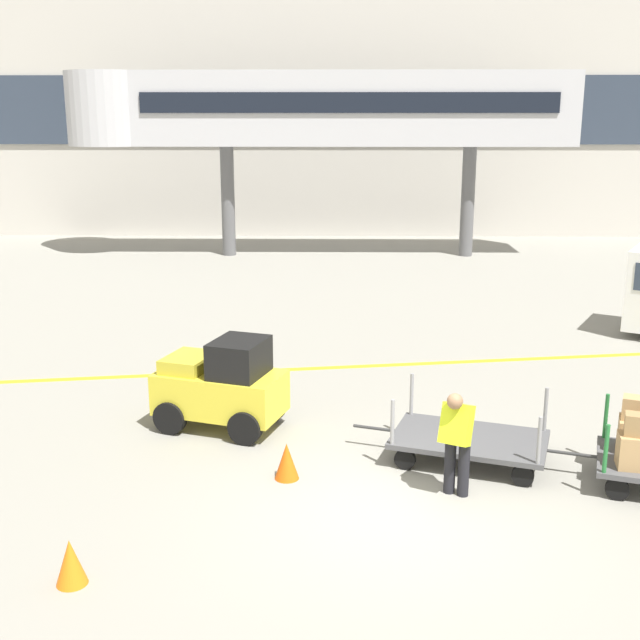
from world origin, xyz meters
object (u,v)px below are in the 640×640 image
(baggage_cart_lead, at_px, (469,440))
(baggage_handler, at_px, (457,438))
(safety_cone_far, at_px, (71,562))
(baggage_tug, at_px, (222,386))
(safety_cone_near, at_px, (287,461))

(baggage_cart_lead, distance_m, baggage_handler, 1.33)
(safety_cone_far, bearing_deg, baggage_tug, 76.80)
(baggage_tug, distance_m, baggage_handler, 4.33)
(safety_cone_near, relative_size, safety_cone_far, 1.00)
(safety_cone_far, bearing_deg, safety_cone_near, 50.12)
(baggage_handler, bearing_deg, baggage_tug, 145.43)
(baggage_handler, distance_m, safety_cone_far, 5.21)
(baggage_tug, height_order, safety_cone_near, baggage_tug)
(baggage_tug, height_order, baggage_handler, baggage_tug)
(baggage_cart_lead, height_order, safety_cone_near, baggage_cart_lead)
(baggage_cart_lead, relative_size, safety_cone_near, 5.59)
(safety_cone_near, distance_m, safety_cone_far, 3.58)
(baggage_tug, distance_m, safety_cone_near, 2.33)
(baggage_tug, distance_m, safety_cone_far, 4.84)
(baggage_handler, bearing_deg, baggage_cart_lead, 71.72)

